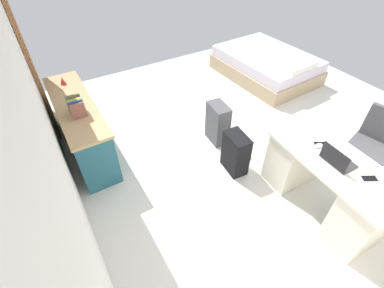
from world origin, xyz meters
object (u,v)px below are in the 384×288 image
Objects in this scene: bed at (266,65)px; suitcase_black at (236,153)px; cell_phone_by_mouse at (321,144)px; figurine_small at (63,81)px; office_chair at (369,149)px; suitcase_spare_grey at (218,123)px; credenza at (82,127)px; cell_phone_near_laptop at (369,178)px; desk at (326,183)px; computer_mouse at (319,146)px; laptop at (337,160)px.

suitcase_black is at bearing 129.52° from bed.
figurine_small is at bearing 69.95° from cell_phone_by_mouse.
suitcase_spare_grey is (1.53, 1.24, -0.11)m from office_chair.
credenza is 2.93× the size of suitcase_spare_grey.
suitcase_spare_grey is 2.02m from cell_phone_near_laptop.
desk is at bearing 39.72° from cell_phone_near_laptop.
desk reaches higher than suitcase_black.
cell_phone_by_mouse is (0.26, -0.05, 0.36)m from desk.
cell_phone_near_laptop and cell_phone_by_mouse have the same top height.
suitcase_spare_grey is at bearing 39.18° from office_chair.
office_chair is 8.55× the size of figurine_small.
figurine_small reaches higher than computer_mouse.
desk reaches higher than suitcase_spare_grey.
office_chair is at bearing -84.33° from laptop.
suitcase_black is at bearing -141.40° from figurine_small.
desk is at bearing -159.43° from cell_phone_by_mouse.
computer_mouse reaches higher than suitcase_spare_grey.
credenza is 0.72m from figurine_small.
office_chair is at bearing 164.51° from bed.
credenza is 3.20m from laptop.
bed is at bearing -31.39° from laptop.
figurine_small is (1.38, 1.74, 0.53)m from suitcase_spare_grey.
suitcase_black is at bearing 24.14° from laptop.
laptop reaches higher than figurine_small.
laptop reaches higher than bed.
cell_phone_by_mouse is at bearing -135.21° from credenza.
bed is at bearing -85.02° from credenza.
suitcase_spare_grey is 1.48m from computer_mouse.
credenza is at bearing 68.23° from cell_phone_near_laptop.
desk is 13.36× the size of figurine_small.
office_chair reaches higher than suitcase_black.
laptop is 2.35× the size of cell_phone_near_laptop.
suitcase_spare_grey is 1.48m from cell_phone_by_mouse.
cell_phone_by_mouse is (-2.16, -2.14, 0.36)m from credenza.
bed is at bearing -55.27° from suitcase_spare_grey.
computer_mouse is 0.57m from cell_phone_near_laptop.
cell_phone_near_laptop is (-2.74, -2.15, 0.36)m from credenza.
desk is at bearing -144.96° from figurine_small.
cell_phone_near_laptop is (-1.31, -0.55, 0.47)m from suitcase_black.
suitcase_spare_grey is at bearing 119.82° from bed.
desk is at bearing -147.72° from suitcase_black.
laptop reaches higher than computer_mouse.
office_chair is 0.52× the size of credenza.
desk is at bearing -75.85° from laptop.
desk is at bearing 149.27° from bed.
bed is 3.48m from cell_phone_near_laptop.
office_chair is 1.02m from laptop.
cell_phone_by_mouse is at bearing 77.99° from office_chair.
figurine_small is (0.57, 0.00, 0.45)m from credenza.
desk is 2.40× the size of suitcase_spare_grey.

